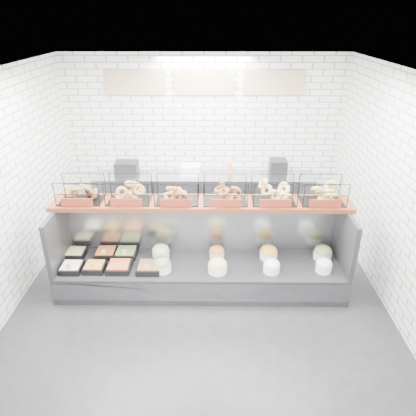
{
  "coord_description": "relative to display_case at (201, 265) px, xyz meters",
  "views": [
    {
      "loc": [
        0.15,
        -4.52,
        3.6
      ],
      "look_at": [
        0.09,
        0.45,
        1.19
      ],
      "focal_mm": 35.0,
      "sensor_mm": 36.0,
      "label": 1
    }
  ],
  "objects": [
    {
      "name": "room_shell",
      "position": [
        0.01,
        0.26,
        1.73
      ],
      "size": [
        5.02,
        5.51,
        3.01
      ],
      "color": "silver",
      "rests_on": "ground"
    },
    {
      "name": "prep_counter",
      "position": [
        0.0,
        2.09,
        0.14
      ],
      "size": [
        4.0,
        0.6,
        1.2
      ],
      "color": "#93969B",
      "rests_on": "ground"
    },
    {
      "name": "bagel_shelf",
      "position": [
        0.01,
        0.18,
        1.06
      ],
      "size": [
        4.1,
        0.5,
        0.4
      ],
      "color": "#4A1C0F",
      "rests_on": "display_case"
    },
    {
      "name": "display_case",
      "position": [
        0.0,
        0.0,
        0.0
      ],
      "size": [
        4.0,
        0.9,
        1.2
      ],
      "color": "black",
      "rests_on": "ground"
    },
    {
      "name": "ground",
      "position": [
        0.01,
        -0.34,
        -0.33
      ],
      "size": [
        5.5,
        5.5,
        0.0
      ],
      "primitive_type": "plane",
      "color": "black",
      "rests_on": "ground"
    }
  ]
}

